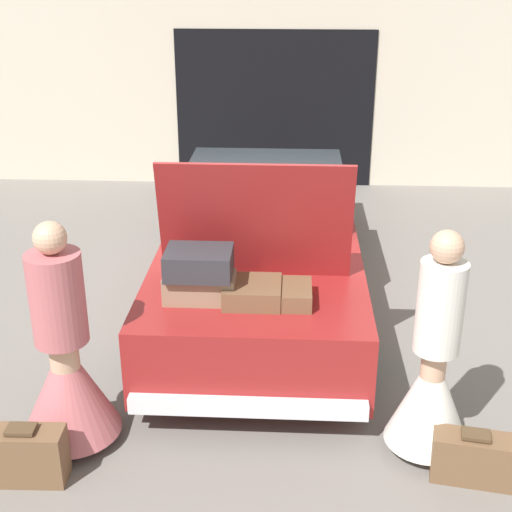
% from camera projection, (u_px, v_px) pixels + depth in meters
% --- Properties ---
extents(ground_plane, '(40.00, 40.00, 0.00)m').
position_uv_depth(ground_plane, '(263.00, 293.00, 7.21)').
color(ground_plane, slate).
extents(garage_wall_back, '(12.00, 0.14, 2.80)m').
position_uv_depth(garage_wall_back, '(275.00, 88.00, 10.08)').
color(garage_wall_back, beige).
rests_on(garage_wall_back, ground_plane).
extents(car, '(1.79, 4.74, 1.76)m').
position_uv_depth(car, '(263.00, 240.00, 6.98)').
color(car, maroon).
rests_on(car, ground_plane).
extents(person_left, '(0.69, 0.69, 1.64)m').
position_uv_depth(person_left, '(66.00, 368.00, 4.83)').
color(person_left, tan).
rests_on(person_left, ground_plane).
extents(person_right, '(0.57, 0.57, 1.62)m').
position_uv_depth(person_right, '(432.00, 377.00, 4.73)').
color(person_right, tan).
rests_on(person_right, ground_plane).
extents(suitcase_beside_left_person, '(0.53, 0.23, 0.41)m').
position_uv_depth(suitcase_beside_left_person, '(25.00, 455.00, 4.59)').
color(suitcase_beside_left_person, brown).
rests_on(suitcase_beside_left_person, ground_plane).
extents(suitcase_beside_right_person, '(0.54, 0.29, 0.36)m').
position_uv_depth(suitcase_beside_right_person, '(472.00, 458.00, 4.60)').
color(suitcase_beside_right_person, brown).
rests_on(suitcase_beside_right_person, ground_plane).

